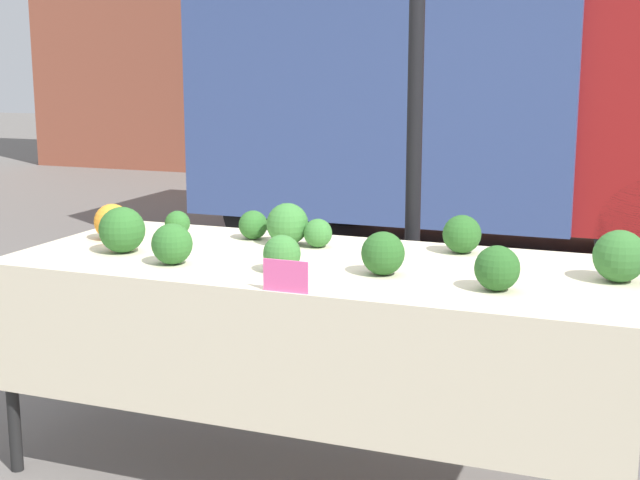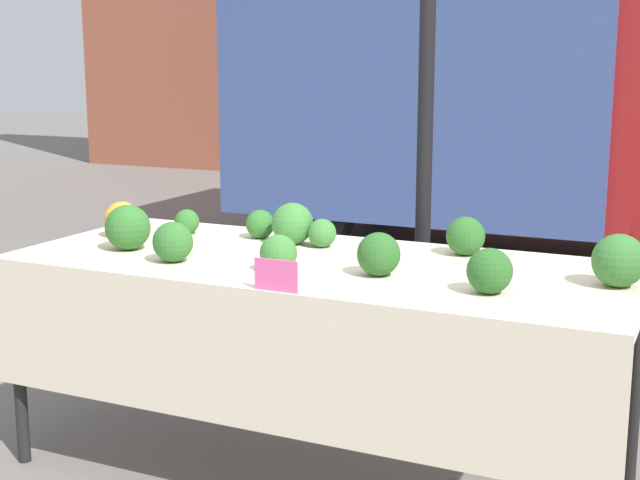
% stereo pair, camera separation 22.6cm
% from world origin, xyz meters
% --- Properties ---
extents(ground_plane, '(40.00, 40.00, 0.00)m').
position_xyz_m(ground_plane, '(0.00, 0.00, 0.00)').
color(ground_plane, slate).
extents(tent_pole, '(0.07, 0.07, 2.35)m').
position_xyz_m(tent_pole, '(0.16, 0.76, 1.18)').
color(tent_pole, black).
rests_on(tent_pole, ground_plane).
extents(parked_truck, '(4.50, 2.14, 2.77)m').
position_xyz_m(parked_truck, '(-0.40, 4.39, 1.46)').
color(parked_truck, '#384C84').
rests_on(parked_truck, ground_plane).
extents(market_table, '(2.39, 0.99, 0.86)m').
position_xyz_m(market_table, '(0.00, -0.07, 0.77)').
color(market_table, beige).
rests_on(market_table, ground_plane).
extents(orange_cauliflower, '(0.15, 0.15, 0.15)m').
position_xyz_m(orange_cauliflower, '(-0.97, 0.06, 0.94)').
color(orange_cauliflower, orange).
rests_on(orange_cauliflower, market_table).
extents(romanesco_head, '(0.16, 0.16, 0.12)m').
position_xyz_m(romanesco_head, '(-1.08, 0.23, 0.93)').
color(romanesco_head, '#93B238').
rests_on(romanesco_head, market_table).
extents(broccoli_head_0, '(0.17, 0.17, 0.17)m').
position_xyz_m(broccoli_head_0, '(-0.23, 0.23, 0.95)').
color(broccoli_head_0, '#387533').
rests_on(broccoli_head_0, market_table).
extents(broccoli_head_1, '(0.18, 0.18, 0.18)m').
position_xyz_m(broccoli_head_1, '(-0.79, -0.15, 0.96)').
color(broccoli_head_1, '#2D6628').
rests_on(broccoli_head_1, market_table).
extents(broccoli_head_2, '(0.14, 0.14, 0.14)m').
position_xyz_m(broccoli_head_2, '(-0.06, -0.23, 0.93)').
color(broccoli_head_2, '#387533').
rests_on(broccoli_head_2, market_table).
extents(broccoli_head_3, '(0.12, 0.12, 0.12)m').
position_xyz_m(broccoli_head_3, '(-0.10, 0.23, 0.92)').
color(broccoli_head_3, '#387533').
rests_on(broccoli_head_3, market_table).
extents(broccoli_head_4, '(0.15, 0.15, 0.15)m').
position_xyz_m(broccoli_head_4, '(0.48, 0.33, 0.94)').
color(broccoli_head_4, '#285B23').
rests_on(broccoli_head_4, market_table).
extents(broccoli_head_5, '(0.15, 0.15, 0.15)m').
position_xyz_m(broccoli_head_5, '(0.71, -0.21, 0.94)').
color(broccoli_head_5, '#285B23').
rests_on(broccoli_head_5, market_table).
extents(broccoli_head_6, '(0.18, 0.18, 0.18)m').
position_xyz_m(broccoli_head_6, '(1.08, 0.06, 0.95)').
color(broccoli_head_6, '#336B2D').
rests_on(broccoli_head_6, market_table).
extents(broccoli_head_7, '(0.12, 0.12, 0.12)m').
position_xyz_m(broccoli_head_7, '(-0.42, 0.29, 0.93)').
color(broccoli_head_7, '#2D6628').
rests_on(broccoli_head_7, market_table).
extents(broccoli_head_8, '(0.16, 0.16, 0.16)m').
position_xyz_m(broccoli_head_8, '(0.29, -0.14, 0.94)').
color(broccoli_head_8, '#285B23').
rests_on(broccoli_head_8, market_table).
extents(broccoli_head_9, '(0.11, 0.11, 0.11)m').
position_xyz_m(broccoli_head_9, '(-0.76, 0.24, 0.92)').
color(broccoli_head_9, '#2D6628').
rests_on(broccoli_head_9, market_table).
extents(broccoli_head_10, '(0.15, 0.15, 0.15)m').
position_xyz_m(broccoli_head_10, '(-0.49, -0.26, 0.94)').
color(broccoli_head_10, '#2D6628').
rests_on(broccoli_head_10, market_table).
extents(price_sign, '(0.16, 0.01, 0.11)m').
position_xyz_m(price_sign, '(0.07, -0.48, 0.92)').
color(price_sign, '#F45B9E').
rests_on(price_sign, market_table).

